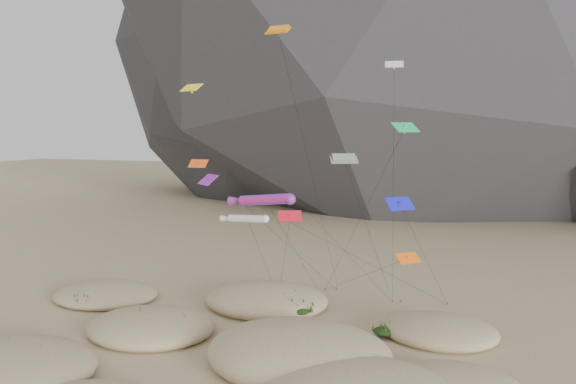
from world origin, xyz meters
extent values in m
plane|color=#CCB789|center=(0.00, 0.00, 0.00)|extent=(500.00, 500.00, 0.00)
ellipsoid|color=#2B2B30|center=(-37.00, 123.00, 44.00)|extent=(136.20, 127.83, 116.00)
ellipsoid|color=#CCB789|center=(-16.46, -6.68, 0.63)|extent=(15.03, 12.78, 2.80)
ellipsoid|color=#CCB789|center=(-10.81, 5.29, 0.60)|extent=(12.62, 10.73, 2.66)
ellipsoid|color=#CCB789|center=(4.85, 3.13, 0.97)|extent=(15.66, 13.31, 4.29)
ellipsoid|color=#CCB789|center=(-3.31, 16.60, 0.70)|extent=(13.82, 11.74, 3.12)
ellipsoid|color=#CCB789|center=(15.41, 13.48, 0.55)|extent=(10.82, 9.20, 2.44)
ellipsoid|color=#CCB789|center=(-21.87, 13.14, 0.47)|extent=(12.30, 10.46, 2.09)
ellipsoid|color=black|center=(-14.30, -5.24, 0.80)|extent=(2.20, 1.88, 0.66)
ellipsoid|color=black|center=(-12.37, 5.77, 0.80)|extent=(2.85, 2.44, 0.85)
ellipsoid|color=black|center=(-8.34, 6.71, 0.70)|extent=(1.96, 1.67, 0.59)
ellipsoid|color=black|center=(1.51, 3.43, 1.10)|extent=(3.05, 2.61, 0.91)
ellipsoid|color=black|center=(6.48, 6.45, 1.00)|extent=(2.74, 2.35, 0.82)
ellipsoid|color=black|center=(0.72, 1.15, 0.90)|extent=(2.65, 2.26, 0.79)
ellipsoid|color=black|center=(17.12, 2.30, 0.60)|extent=(2.27, 1.94, 0.68)
ellipsoid|color=black|center=(-1.10, 15.08, 1.00)|extent=(3.20, 2.73, 0.96)
ellipsoid|color=black|center=(1.17, 13.72, 0.90)|extent=(2.83, 2.42, 0.85)
ellipsoid|color=black|center=(14.47, 13.23, 0.70)|extent=(2.26, 1.93, 0.68)
ellipsoid|color=black|center=(10.64, 11.44, 0.60)|extent=(2.34, 2.00, 0.70)
ellipsoid|color=black|center=(-21.94, 10.50, 0.50)|extent=(2.51, 2.14, 0.75)
ellipsoid|color=black|center=(-21.46, 9.22, 0.40)|extent=(1.90, 1.63, 0.57)
cylinder|color=#3F2D1E|center=(-1.59, 20.48, 0.15)|extent=(0.08, 0.08, 0.30)
cylinder|color=#3F2D1E|center=(2.45, 25.14, 0.15)|extent=(0.08, 0.08, 0.30)
cylinder|color=#3F2D1E|center=(1.17, 24.48, 0.15)|extent=(0.08, 0.08, 0.30)
cylinder|color=#3F2D1E|center=(9.62, 22.44, 0.15)|extent=(0.08, 0.08, 0.30)
cylinder|color=#3F2D1E|center=(10.52, 22.72, 0.15)|extent=(0.08, 0.08, 0.30)
cylinder|color=#3F2D1E|center=(-3.89, 22.43, 0.15)|extent=(0.08, 0.08, 0.30)
cylinder|color=#3F2D1E|center=(15.54, 23.60, 0.15)|extent=(0.08, 0.08, 0.30)
cylinder|color=#3F2D1E|center=(-8.37, 22.27, 0.15)|extent=(0.08, 0.08, 0.30)
cylinder|color=#F2194D|center=(-0.27, 8.63, 12.91)|extent=(5.47, 1.91, 1.52)
sphere|color=#F2194D|center=(2.34, 8.16, 13.12)|extent=(1.02, 1.02, 1.02)
cone|color=#F2194D|center=(-3.14, 9.15, 12.64)|extent=(2.32, 1.25, 1.09)
cylinder|color=black|center=(0.23, 16.13, 6.45)|extent=(1.04, 15.02, 12.93)
cylinder|color=white|center=(-3.03, 10.83, 10.65)|extent=(4.55, 1.92, 1.03)
sphere|color=white|center=(-0.88, 10.22, 10.83)|extent=(0.75, 0.75, 0.75)
cone|color=white|center=(-5.41, 11.51, 10.42)|extent=(1.94, 1.12, 0.77)
cylinder|color=black|center=(-3.91, 17.00, 5.32)|extent=(1.78, 12.35, 10.67)
cube|color=orange|center=(-0.40, 12.49, 28.80)|extent=(2.56, 1.37, 0.73)
cube|color=orange|center=(-0.40, 12.49, 28.99)|extent=(2.17, 1.10, 0.71)
cylinder|color=black|center=(0.74, 20.11, 14.40)|extent=(2.31, 15.25, 28.82)
cube|color=#D95C16|center=(6.78, 10.24, 16.65)|extent=(2.69, 1.97, 0.68)
cube|color=#D95C16|center=(6.78, 10.24, 16.88)|extent=(2.26, 1.61, 0.68)
cylinder|color=black|center=(7.56, 18.89, 8.33)|extent=(1.59, 17.33, 16.67)
cube|color=yellow|center=(-7.89, 8.92, 23.34)|extent=(2.36, 1.67, 0.77)
cube|color=yellow|center=(-7.89, 8.92, 23.19)|extent=(0.30, 0.27, 0.74)
cylinder|color=black|center=(0.86, 15.68, 11.70)|extent=(17.53, 13.55, 23.31)
cube|color=#DE4C14|center=(-8.83, 11.73, 15.89)|extent=(1.96, 1.02, 0.80)
cube|color=#DE4C14|center=(-8.83, 11.73, 15.74)|extent=(0.24, 0.27, 0.65)
cylinder|color=black|center=(-3.19, 18.44, 7.97)|extent=(11.31, 13.44, 15.86)
cube|color=purple|center=(-7.11, 10.49, 14.41)|extent=(2.76, 2.59, 0.99)
cube|color=purple|center=(-7.11, 10.49, 14.26)|extent=(0.43, 0.43, 0.86)
cylinder|color=black|center=(4.21, 17.05, 7.23)|extent=(22.68, 13.13, 14.38)
cube|color=#FF640D|center=(13.02, 7.77, 8.59)|extent=(2.21, 2.12, 0.73)
cube|color=#FF640D|center=(13.02, 7.77, 8.44)|extent=(0.32, 0.31, 0.69)
cylinder|color=black|center=(7.09, 16.12, 4.32)|extent=(11.87, 16.74, 8.56)
cube|color=#181AD1|center=(12.16, 8.17, 13.13)|extent=(2.53, 2.41, 1.02)
cube|color=#181AD1|center=(12.16, 8.17, 12.98)|extent=(0.44, 0.45, 0.79)
cylinder|color=black|center=(13.85, 15.88, 6.59)|extent=(3.41, 15.45, 13.10)
cube|color=#1BB160|center=(12.11, 10.94, 19.57)|extent=(2.51, 2.52, 0.87)
cube|color=#1BB160|center=(12.11, 10.94, 19.42)|extent=(0.37, 0.37, 0.80)
cylinder|color=black|center=(6.64, 17.71, 9.81)|extent=(10.97, 13.57, 19.53)
cube|color=red|center=(3.75, 4.05, 12.27)|extent=(2.16, 1.67, 0.79)
cube|color=red|center=(3.75, 4.05, 12.12)|extent=(0.31, 0.33, 0.65)
cylinder|color=black|center=(-0.07, 13.24, 6.16)|extent=(7.67, 18.41, 12.24)
cube|color=silver|center=(10.45, 14.70, 25.47)|extent=(1.83, 1.14, 0.69)
cube|color=silver|center=(10.45, 14.70, 25.32)|extent=(0.24, 0.25, 0.58)
cylinder|color=black|center=(10.03, 18.57, 12.76)|extent=(0.86, 7.77, 25.43)
camera|label=1|loc=(18.66, -39.30, 19.49)|focal=35.00mm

